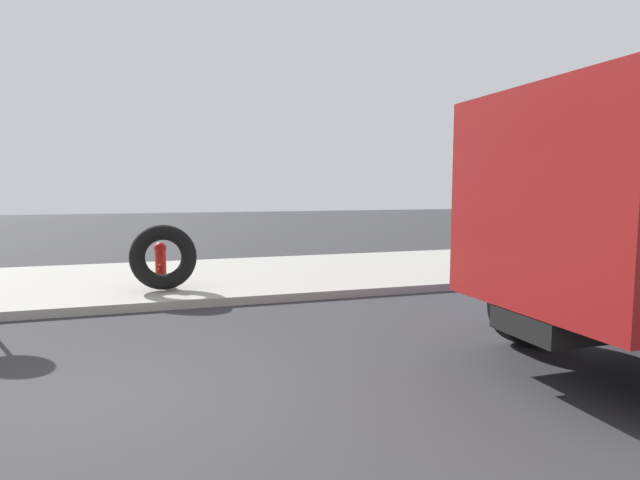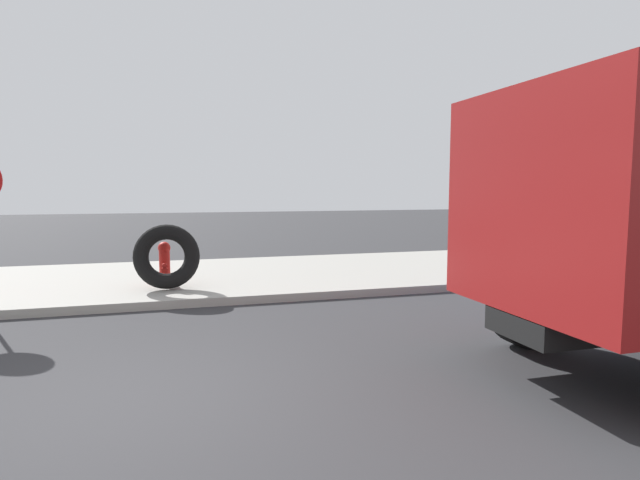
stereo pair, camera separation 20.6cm
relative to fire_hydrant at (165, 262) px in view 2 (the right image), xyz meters
The scene contains 4 objects.
ground_plane 5.48m from the fire_hydrant, 92.25° to the right, with size 80.00×80.00×0.00m, color #2D2D30.
sidewalk_curb 1.20m from the fire_hydrant, 101.39° to the left, with size 36.00×5.00×0.15m, color #99968E.
fire_hydrant is the anchor object (origin of this frame).
loose_tire 0.44m from the fire_hydrant, 83.35° to the right, with size 1.20×1.20×0.28m, color black.
Camera 2 is at (0.39, -4.79, 2.02)m, focal length 28.73 mm.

